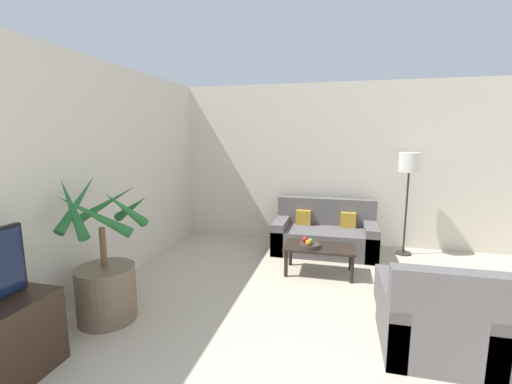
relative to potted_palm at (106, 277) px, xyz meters
name	(u,v)px	position (x,y,z in m)	size (l,w,h in m)	color
wall_back	(370,166)	(2.70, 3.15, 0.91)	(7.95, 0.06, 2.70)	beige
wall_left	(64,184)	(-0.50, 0.11, 0.91)	(0.06, 7.61, 2.70)	beige
potted_palm	(106,277)	(0.00, 0.00, 0.00)	(0.93, 0.94, 1.47)	brown
sofa_loveseat	(325,235)	(2.03, 2.60, -0.18)	(1.59, 0.81, 0.82)	#605B5B
floor_lamp	(409,169)	(3.24, 2.79, 0.90)	(0.31, 0.31, 1.59)	#2D2823
coffee_table	(319,250)	(2.00, 1.69, -0.12)	(0.93, 0.51, 0.38)	black
fruit_bowl	(310,245)	(1.88, 1.62, -0.04)	(0.26, 0.26, 0.05)	#42382D
apple_red	(305,239)	(1.81, 1.65, 0.03)	(0.08, 0.08, 0.08)	red
apple_green	(310,241)	(1.89, 1.62, 0.02)	(0.07, 0.07, 0.07)	olive
orange_fruit	(308,243)	(1.86, 1.54, 0.02)	(0.07, 0.07, 0.07)	orange
armchair	(435,322)	(3.06, 0.20, -0.17)	(0.84, 0.84, 0.85)	#605B5B
ottoman	(407,291)	(2.98, 0.99, -0.26)	(0.62, 0.52, 0.36)	#605B5B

